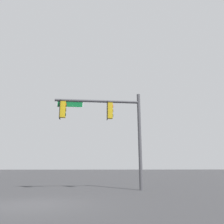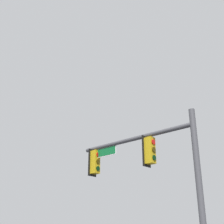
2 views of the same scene
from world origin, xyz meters
name	(u,v)px [view 1 (image 1 of 2)]	position (x,y,z in m)	size (l,w,h in m)	color
ground_plane	(31,205)	(0.00, 0.00, 0.00)	(400.00, 400.00, 0.00)	#38383A
signal_pole_near	(109,119)	(-3.54, -5.25, 4.61)	(5.95, 0.59, 6.50)	#47474C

